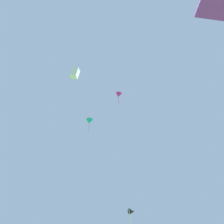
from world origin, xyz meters
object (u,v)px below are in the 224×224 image
(distant_kite_white_low_left, at_px, (75,73))
(distant_kite_teal_low_right, at_px, (89,122))
(marker_flag, at_px, (132,215))
(distant_kite_magenta_mid_left, at_px, (118,95))

(distant_kite_white_low_left, relative_size, distant_kite_teal_low_right, 0.54)
(distant_kite_white_low_left, bearing_deg, marker_flag, -85.47)
(distant_kite_white_low_left, bearing_deg, distant_kite_teal_low_right, 55.19)
(distant_kite_magenta_mid_left, distance_m, marker_flag, 19.72)
(distant_kite_magenta_mid_left, bearing_deg, distant_kite_white_low_left, -161.38)
(distant_kite_magenta_mid_left, relative_size, marker_flag, 0.97)
(distant_kite_white_low_left, height_order, distant_kite_teal_low_right, distant_kite_teal_low_right)
(distant_kite_teal_low_right, xyz_separation_m, marker_flag, (-5.84, -17.14, -14.20))
(distant_kite_magenta_mid_left, xyz_separation_m, marker_flag, (-6.69, -10.31, -15.42))
(distant_kite_teal_low_right, xyz_separation_m, distant_kite_magenta_mid_left, (0.85, -6.83, 1.22))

